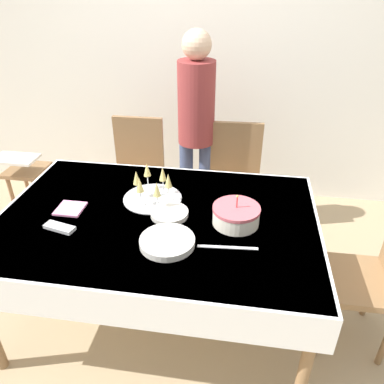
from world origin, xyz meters
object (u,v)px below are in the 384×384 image
(champagne_tray, at_px, (152,188))
(person_standing, at_px, (196,119))
(dining_chair_right_end, at_px, (374,270))
(high_chair, at_px, (27,179))
(plate_stack_main, at_px, (167,242))
(plate_stack_dessert, at_px, (169,213))
(dining_chair_far_right, at_px, (234,180))
(birthday_cake, at_px, (236,215))
(dining_chair_far_left, at_px, (137,173))

(champagne_tray, height_order, person_standing, person_standing)
(dining_chair_right_end, distance_m, high_chair, 2.61)
(plate_stack_main, xyz_separation_m, plate_stack_dessert, (-0.04, 0.25, -0.00))
(dining_chair_far_right, bearing_deg, plate_stack_main, -103.67)
(birthday_cake, height_order, person_standing, person_standing)
(dining_chair_far_left, xyz_separation_m, champagne_tray, (0.33, -0.74, 0.31))
(person_standing, bearing_deg, dining_chair_right_end, -42.29)
(dining_chair_right_end, bearing_deg, champagne_tray, 172.33)
(birthday_cake, height_order, plate_stack_main, birthday_cake)
(dining_chair_far_left, bearing_deg, dining_chair_far_right, -0.00)
(plate_stack_main, bearing_deg, plate_stack_dessert, 99.33)
(birthday_cake, xyz_separation_m, person_standing, (-0.37, 1.03, 0.15))
(dining_chair_far_right, relative_size, plate_stack_dessert, 4.55)
(birthday_cake, xyz_separation_m, high_chair, (-1.72, 0.76, -0.33))
(plate_stack_dessert, relative_size, person_standing, 0.13)
(champagne_tray, bearing_deg, dining_chair_right_end, -7.67)
(plate_stack_main, height_order, high_chair, plate_stack_main)
(dining_chair_far_right, height_order, high_chair, dining_chair_far_right)
(dining_chair_far_left, height_order, person_standing, person_standing)
(dining_chair_far_left, xyz_separation_m, plate_stack_main, (0.50, -1.15, 0.25))
(plate_stack_dessert, height_order, person_standing, person_standing)
(birthday_cake, distance_m, plate_stack_dessert, 0.37)
(dining_chair_right_end, xyz_separation_m, champagne_tray, (-1.27, 0.17, 0.31))
(dining_chair_far_left, xyz_separation_m, plate_stack_dessert, (0.46, -0.90, 0.25))
(birthday_cake, relative_size, plate_stack_dessert, 1.21)
(dining_chair_right_end, relative_size, champagne_tray, 2.75)
(plate_stack_dessert, bearing_deg, birthday_cake, -2.00)
(dining_chair_far_left, relative_size, birthday_cake, 3.77)
(dining_chair_far_right, distance_m, plate_stack_dessert, 0.99)
(plate_stack_dessert, distance_m, high_chair, 1.57)
(plate_stack_dessert, bearing_deg, person_standing, 89.85)
(high_chair, bearing_deg, birthday_cake, -23.92)
(dining_chair_right_end, bearing_deg, dining_chair_far_left, 150.26)
(champagne_tray, height_order, plate_stack_main, champagne_tray)
(dining_chair_right_end, bearing_deg, high_chair, 162.93)
(plate_stack_main, relative_size, plate_stack_dessert, 1.31)
(dining_chair_right_end, relative_size, birthday_cake, 3.77)
(person_standing, bearing_deg, champagne_tray, -99.03)
(plate_stack_dessert, bearing_deg, dining_chair_far_left, 117.16)
(dining_chair_right_end, relative_size, high_chair, 1.36)
(plate_stack_main, bearing_deg, dining_chair_right_end, 12.29)
(dining_chair_right_end, distance_m, birthday_cake, 0.82)
(dining_chair_right_end, bearing_deg, birthday_cake, 179.82)
(dining_chair_right_end, xyz_separation_m, plate_stack_main, (-1.10, -0.24, 0.25))
(plate_stack_dessert, bearing_deg, dining_chair_far_right, 70.28)
(dining_chair_far_right, bearing_deg, person_standing, 159.51)
(dining_chair_right_end, distance_m, champagne_tray, 1.32)
(dining_chair_far_left, bearing_deg, dining_chair_right_end, -29.74)
(dining_chair_right_end, relative_size, plate_stack_main, 3.47)
(plate_stack_main, distance_m, high_chair, 1.74)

